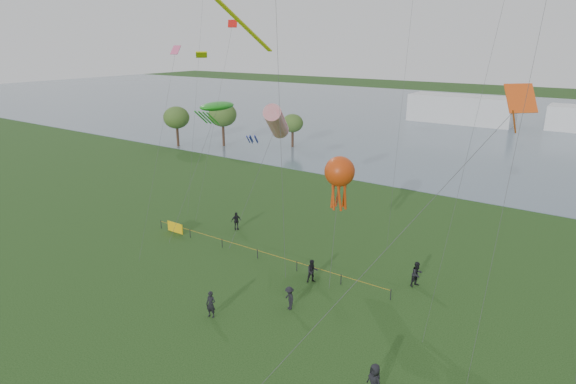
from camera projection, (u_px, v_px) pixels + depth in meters
The scene contains 15 objects.
ground_plane at pixel (185, 374), 26.60m from camera, with size 400.00×400.00×0.00m, color #173410.
lake at pixel (522, 125), 105.04m from camera, with size 400.00×120.00×0.08m, color slate.
pavilion_left at pixel (461, 109), 106.72m from camera, with size 22.00×8.00×6.00m, color silver.
trees at pixel (220, 117), 82.09m from camera, with size 20.65×14.91×7.52m.
fence at pixel (205, 236), 43.87m from camera, with size 24.07×0.07×1.05m.
spectator_a at pixel (312, 271), 36.50m from camera, with size 0.89×0.69×1.82m, color black.
spectator_b at pixel (289, 298), 32.84m from camera, with size 1.08×0.62×1.67m, color black.
spectator_c at pixel (236, 221), 46.70m from camera, with size 1.04×0.43×1.78m, color black.
spectator_d at pixel (374, 381), 24.67m from camera, with size 0.94×0.61×1.93m, color black.
spectator_f at pixel (211, 304), 31.88m from camera, with size 0.67×0.44×1.85m, color black.
spectator_g at pixel (417, 274), 35.91m from camera, with size 0.95×0.74×1.95m, color black.
kite_windsock at pixel (276, 122), 43.00m from camera, with size 4.15×7.92×12.52m.
kite_creature at pixel (217, 106), 49.57m from camera, with size 3.71×12.04×11.59m.
kite_octopus at pixel (340, 172), 35.30m from camera, with size 2.25×3.36×9.59m.
kite_delta at pixel (506, 116), 22.87m from camera, with size 9.76×14.67×15.68m.
Camera 1 is at (17.35, -15.12, 17.67)m, focal length 30.00 mm.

